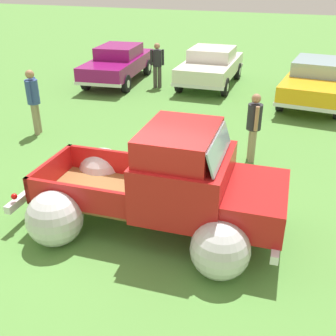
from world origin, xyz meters
name	(u,v)px	position (x,y,z in m)	size (l,w,h in m)	color
ground_plane	(150,224)	(0.00, 0.00, 0.00)	(80.00, 80.00, 0.00)	#548C3D
vintage_pickup_truck	(170,191)	(0.39, 0.03, 0.76)	(4.75, 3.03, 1.96)	black
show_car_0	(118,62)	(-5.30, 8.97, 0.78)	(2.38, 4.71, 1.43)	black
show_car_1	(211,65)	(-1.67, 9.83, 0.78)	(2.11, 4.25, 1.43)	black
show_car_2	(317,79)	(2.34, 8.97, 0.79)	(2.24, 4.79, 1.43)	black
spectator_0	(33,98)	(-4.74, 2.97, 1.03)	(0.43, 0.53, 1.79)	gray
spectator_1	(254,124)	(1.19, 3.39, 0.94)	(0.44, 0.52, 1.65)	gray
spectator_2	(157,63)	(-3.48, 8.69, 0.97)	(0.52, 0.45, 1.69)	#4C4742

